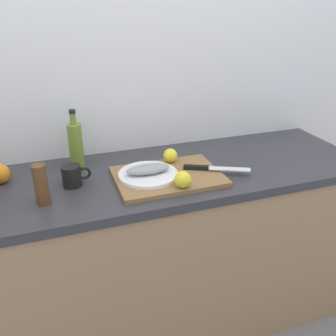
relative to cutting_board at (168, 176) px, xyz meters
name	(u,v)px	position (x,y,z in m)	size (l,w,h in m)	color
ground_plane	(156,320)	(-0.04, 0.07, -0.91)	(12.00, 12.00, 0.00)	slate
back_wall	(132,79)	(-0.04, 0.40, 0.34)	(3.20, 0.05, 2.50)	white
kitchen_counter	(154,254)	(-0.04, 0.07, -0.46)	(2.00, 0.60, 0.90)	#9E7A56
cutting_board	(168,176)	(0.00, 0.00, 0.00)	(0.45, 0.32, 0.02)	olive
white_plate	(148,174)	(-0.08, 0.01, 0.02)	(0.25, 0.25, 0.01)	white
fish_fillet	(148,169)	(-0.08, 0.01, 0.04)	(0.19, 0.08, 0.04)	gray
chef_knife	(208,168)	(0.18, -0.02, 0.02)	(0.27, 0.15, 0.02)	silver
lemon_0	(183,179)	(0.02, -0.13, 0.04)	(0.07, 0.07, 0.07)	yellow
lemon_1	(170,155)	(0.05, 0.12, 0.04)	(0.06, 0.06, 0.06)	yellow
olive_oil_bottle	(76,144)	(-0.35, 0.25, 0.10)	(0.06, 0.06, 0.27)	olive
coffee_mug_0	(72,176)	(-0.39, 0.07, 0.03)	(0.12, 0.08, 0.09)	black
orange_0	(0,174)	(-0.67, 0.19, 0.03)	(0.08, 0.08, 0.08)	orange
pepper_mill	(41,185)	(-0.51, -0.04, 0.07)	(0.05, 0.05, 0.16)	brown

